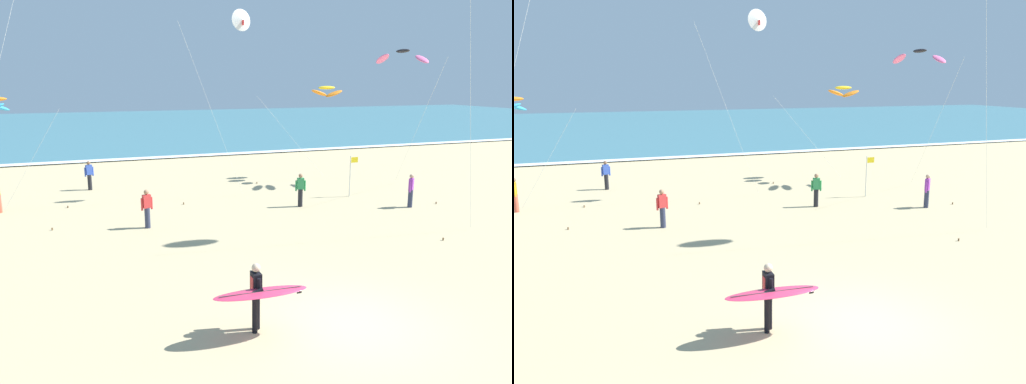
# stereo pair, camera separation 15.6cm
# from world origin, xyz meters

# --- Properties ---
(ground_plane) EXTENTS (160.00, 160.00, 0.00)m
(ground_plane) POSITION_xyz_m (0.00, 0.00, 0.00)
(ground_plane) COLOR tan
(ocean_water) EXTENTS (160.00, 60.00, 0.08)m
(ocean_water) POSITION_xyz_m (0.00, 58.04, 0.04)
(ocean_water) COLOR teal
(ocean_water) RESTS_ON ground
(shoreline_foam) EXTENTS (160.00, 1.13, 0.01)m
(shoreline_foam) POSITION_xyz_m (0.00, 28.34, 0.09)
(shoreline_foam) COLOR white
(shoreline_foam) RESTS_ON ocean_water
(surfer_lead) EXTENTS (2.28, 0.97, 1.71)m
(surfer_lead) POSITION_xyz_m (-2.35, 0.29, 1.05)
(surfer_lead) COLOR black
(surfer_lead) RESTS_ON ground
(kite_delta_ivory_near) EXTENTS (3.86, 1.08, 9.24)m
(kite_delta_ivory_near) POSITION_xyz_m (1.92, 14.16, 8.65)
(kite_delta_ivory_near) COLOR white
(kite_delta_ivory_near) RESTS_ON ground
(kite_arc_golden_far) EXTENTS (5.06, 2.35, 5.53)m
(kite_arc_golden_far) POSITION_xyz_m (8.12, 16.95, 5.20)
(kite_arc_golden_far) COLOR orange
(kite_arc_golden_far) RESTS_ON ground
(kite_arc_charcoal_distant) EXTENTS (3.04, 5.89, 7.53)m
(kite_arc_charcoal_distant) POSITION_xyz_m (11.25, 14.10, 7.13)
(kite_arc_charcoal_distant) COLOR pink
(kite_arc_charcoal_distant) RESTS_ON ground
(bystander_blue_top) EXTENTS (0.48, 0.27, 1.59)m
(bystander_blue_top) POSITION_xyz_m (-5.46, 18.36, 0.81)
(bystander_blue_top) COLOR black
(bystander_blue_top) RESTS_ON ground
(bystander_purple_top) EXTENTS (0.40, 0.35, 1.59)m
(bystander_purple_top) POSITION_xyz_m (8.59, 9.16, 0.81)
(bystander_purple_top) COLOR #2D334C
(bystander_purple_top) RESTS_ON ground
(bystander_green_top) EXTENTS (0.48, 0.26, 1.59)m
(bystander_green_top) POSITION_xyz_m (3.77, 11.06, 0.81)
(bystander_green_top) COLOR black
(bystander_green_top) RESTS_ON ground
(bystander_red_top) EXTENTS (0.48, 0.26, 1.59)m
(bystander_red_top) POSITION_xyz_m (-3.54, 10.00, 0.81)
(bystander_red_top) COLOR #2D334C
(bystander_red_top) RESTS_ON ground
(bystander_yellow_top) EXTENTS (0.24, 0.49, 1.59)m
(bystander_yellow_top) POSITION_xyz_m (-9.49, 14.71, 0.81)
(bystander_yellow_top) COLOR #D8593F
(bystander_yellow_top) RESTS_ON ground
(lifeguard_flag) EXTENTS (0.45, 0.05, 2.10)m
(lifeguard_flag) POSITION_xyz_m (7.09, 12.08, 1.27)
(lifeguard_flag) COLOR silver
(lifeguard_flag) RESTS_ON ground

